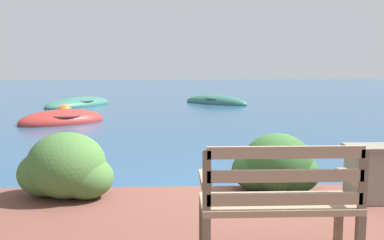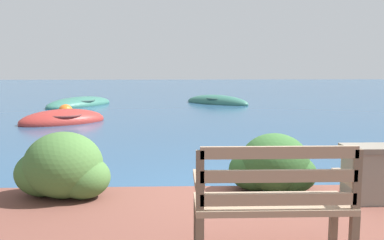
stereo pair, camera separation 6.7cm
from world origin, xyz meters
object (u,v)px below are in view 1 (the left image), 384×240
rowboat_nearest (62,121)px  rowboat_mid (78,104)px  park_bench (280,199)px  mooring_buoy (65,112)px  rowboat_far (216,102)px

rowboat_nearest → rowboat_mid: bearing=-116.9°
park_bench → rowboat_mid: park_bench is taller
rowboat_nearest → rowboat_mid: rowboat_nearest is taller
rowboat_mid → mooring_buoy: size_ratio=6.44×
rowboat_far → mooring_buoy: rowboat_far is taller
rowboat_mid → rowboat_far: rowboat_far is taller
rowboat_nearest → park_bench: bearing=79.5°
rowboat_nearest → mooring_buoy: 2.26m
park_bench → rowboat_mid: size_ratio=0.35×
mooring_buoy → rowboat_mid: bearing=93.4°
rowboat_mid → rowboat_far: bearing=-50.9°
park_bench → rowboat_far: park_bench is taller
park_bench → rowboat_nearest: bearing=107.2°
park_bench → rowboat_far: bearing=79.9°
rowboat_mid → park_bench: bearing=-129.3°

